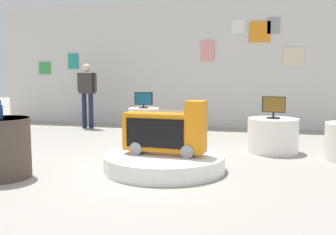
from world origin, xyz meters
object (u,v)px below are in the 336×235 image
Objects in this scene: main_display_pedestal at (164,162)px; bottle_on_side_table at (0,112)px; side_table_round at (2,147)px; shopper_browsing_near_truck at (87,91)px; tv_on_right_rear at (143,100)px; display_pedestal_left_rear at (273,135)px; display_pedestal_right_rear at (144,121)px; novelty_firetruck_tv at (166,132)px; tv_on_left_rear at (274,107)px.

main_display_pedestal is 2.31m from bottle_on_side_table.
shopper_browsing_near_truck is at bearing 102.15° from side_table_round.
side_table_round is (-0.68, -4.10, -0.39)m from tv_on_right_rear.
display_pedestal_left_rear and display_pedestal_right_rear have the same top height.
novelty_firetruck_tv is at bearing -20.49° from main_display_pedestal.
novelty_firetruck_tv reaches higher than display_pedestal_right_rear.
shopper_browsing_near_truck is (-3.03, 3.77, 0.41)m from novelty_firetruck_tv.
display_pedestal_left_rear is 4.42m from side_table_round.
novelty_firetruck_tv is 4.85m from shopper_browsing_near_truck.
display_pedestal_right_rear is (-2.86, 1.46, -0.51)m from tv_on_left_rear.
novelty_firetruck_tv is 0.73× the size of shopper_browsing_near_truck.
main_display_pedestal is 2.42× the size of display_pedestal_right_rear.
display_pedestal_left_rear is 3.25m from tv_on_right_rear.
main_display_pedestal is 1.45× the size of novelty_firetruck_tv.
display_pedestal_right_rear is 0.44× the size of shopper_browsing_near_truck.
display_pedestal_right_rear is (-1.34, 3.19, -0.25)m from novelty_firetruck_tv.
display_pedestal_left_rear is at bearing 48.70° from novelty_firetruck_tv.
tv_on_left_rear is 4.44m from side_table_round.
novelty_firetruck_tv is 2.85× the size of tv_on_right_rear.
tv_on_left_rear reaches higher than display_pedestal_right_rear.
display_pedestal_left_rear is 2.18× the size of tv_on_left_rear.
main_display_pedestal is at bearing 24.81° from side_table_round.
novelty_firetruck_tv is 2.32m from display_pedestal_left_rear.
tv_on_left_rear is (0.00, -0.00, 0.51)m from display_pedestal_left_rear.
tv_on_left_rear is at bearing -24.10° from shopper_browsing_near_truck.
shopper_browsing_near_truck is at bearing 161.06° from tv_on_right_rear.
side_table_round is at bearing -99.39° from tv_on_right_rear.
shopper_browsing_near_truck is at bearing 155.90° from tv_on_left_rear.
main_display_pedestal is 2.17× the size of side_table_round.
tv_on_right_rear is (-2.86, 1.45, 0.50)m from display_pedestal_left_rear.
display_pedestal_left_rear reaches higher than main_display_pedestal.
bottle_on_side_table is at bearing -152.11° from novelty_firetruck_tv.
display_pedestal_right_rear is at bearing 112.77° from novelty_firetruck_tv.
shopper_browsing_near_truck reaches higher than tv_on_left_rear.
tv_on_left_rear is 0.95× the size of tv_on_right_rear.
tv_on_right_rear is 4.18m from side_table_round.
side_table_round is at bearing -143.27° from tv_on_left_rear.
bottle_on_side_table is 0.15× the size of shopper_browsing_near_truck.
bottle_on_side_table is (-1.91, -1.03, 0.79)m from main_display_pedestal.
shopper_browsing_near_truck is (-4.55, 2.04, 0.16)m from tv_on_left_rear.
shopper_browsing_near_truck is (-1.09, 4.79, 0.06)m from bottle_on_side_table.
main_display_pedestal is at bearing 159.51° from novelty_firetruck_tv.
novelty_firetruck_tv is 2.22m from bottle_on_side_table.
main_display_pedestal is 4.88m from shopper_browsing_near_truck.
novelty_firetruck_tv is at bearing -67.20° from tv_on_right_rear.
display_pedestal_left_rear is 0.54× the size of shopper_browsing_near_truck.
novelty_firetruck_tv is 1.67× the size of display_pedestal_right_rear.
tv_on_left_rear is (1.55, 1.72, 0.70)m from main_display_pedestal.
display_pedestal_right_rear is 1.90m from shopper_browsing_near_truck.
side_table_round is (-0.68, -4.11, 0.11)m from display_pedestal_right_rear.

